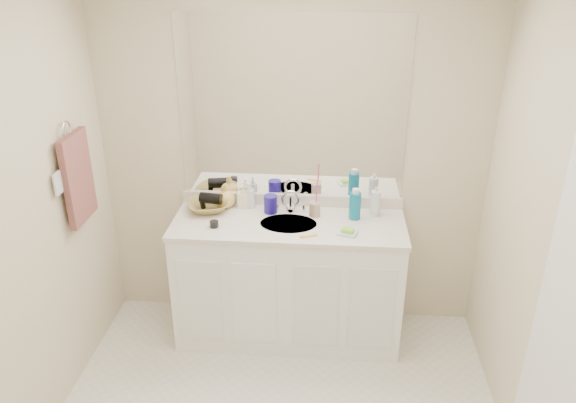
% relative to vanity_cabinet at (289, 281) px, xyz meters
% --- Properties ---
extents(wall_back, '(2.60, 0.02, 2.40)m').
position_rel_vanity_cabinet_xyz_m(wall_back, '(0.00, 0.28, 0.77)').
color(wall_back, beige).
rests_on(wall_back, floor).
extents(wall_left, '(0.02, 2.60, 2.40)m').
position_rel_vanity_cabinet_xyz_m(wall_left, '(-1.30, -1.02, 0.77)').
color(wall_left, beige).
rests_on(wall_left, floor).
extents(wall_right, '(0.02, 2.60, 2.40)m').
position_rel_vanity_cabinet_xyz_m(wall_right, '(1.30, -1.02, 0.77)').
color(wall_right, beige).
rests_on(wall_right, floor).
extents(vanity_cabinet, '(1.50, 0.55, 0.85)m').
position_rel_vanity_cabinet_xyz_m(vanity_cabinet, '(0.00, 0.00, 0.00)').
color(vanity_cabinet, white).
rests_on(vanity_cabinet, floor).
extents(countertop, '(1.52, 0.57, 0.03)m').
position_rel_vanity_cabinet_xyz_m(countertop, '(0.00, 0.00, 0.44)').
color(countertop, silver).
rests_on(countertop, vanity_cabinet).
extents(backsplash, '(1.52, 0.03, 0.08)m').
position_rel_vanity_cabinet_xyz_m(backsplash, '(0.00, 0.26, 0.50)').
color(backsplash, silver).
rests_on(backsplash, countertop).
extents(sink_basin, '(0.37, 0.37, 0.02)m').
position_rel_vanity_cabinet_xyz_m(sink_basin, '(0.00, -0.02, 0.44)').
color(sink_basin, beige).
rests_on(sink_basin, countertop).
extents(faucet, '(0.02, 0.02, 0.11)m').
position_rel_vanity_cabinet_xyz_m(faucet, '(0.00, 0.16, 0.51)').
color(faucet, silver).
rests_on(faucet, countertop).
extents(mirror, '(1.48, 0.01, 1.20)m').
position_rel_vanity_cabinet_xyz_m(mirror, '(0.00, 0.27, 1.14)').
color(mirror, white).
rests_on(mirror, wall_back).
extents(blue_mug, '(0.11, 0.11, 0.12)m').
position_rel_vanity_cabinet_xyz_m(blue_mug, '(-0.13, 0.13, 0.52)').
color(blue_mug, navy).
rests_on(blue_mug, countertop).
extents(tan_cup, '(0.09, 0.09, 0.10)m').
position_rel_vanity_cabinet_xyz_m(tan_cup, '(0.16, 0.11, 0.50)').
color(tan_cup, tan).
rests_on(tan_cup, countertop).
extents(toothbrush, '(0.02, 0.04, 0.19)m').
position_rel_vanity_cabinet_xyz_m(toothbrush, '(0.17, 0.11, 0.60)').
color(toothbrush, '#F94197').
rests_on(toothbrush, tan_cup).
extents(mouthwash_bottle, '(0.08, 0.08, 0.18)m').
position_rel_vanity_cabinet_xyz_m(mouthwash_bottle, '(0.43, 0.09, 0.55)').
color(mouthwash_bottle, '#0C6E93').
rests_on(mouthwash_bottle, countertop).
extents(clear_pump_bottle, '(0.07, 0.07, 0.17)m').
position_rel_vanity_cabinet_xyz_m(clear_pump_bottle, '(0.56, 0.15, 0.54)').
color(clear_pump_bottle, silver).
rests_on(clear_pump_bottle, countertop).
extents(soap_dish, '(0.14, 0.12, 0.01)m').
position_rel_vanity_cabinet_xyz_m(soap_dish, '(0.38, -0.13, 0.46)').
color(soap_dish, silver).
rests_on(soap_dish, countertop).
extents(green_soap, '(0.08, 0.07, 0.03)m').
position_rel_vanity_cabinet_xyz_m(green_soap, '(0.38, -0.13, 0.48)').
color(green_soap, '#8FE036').
rests_on(green_soap, soap_dish).
extents(orange_comb, '(0.11, 0.06, 0.00)m').
position_rel_vanity_cabinet_xyz_m(orange_comb, '(0.14, -0.19, 0.46)').
color(orange_comb, orange).
rests_on(orange_comb, countertop).
extents(dark_jar, '(0.07, 0.07, 0.04)m').
position_rel_vanity_cabinet_xyz_m(dark_jar, '(-0.47, -0.11, 0.47)').
color(dark_jar, black).
rests_on(dark_jar, countertop).
extents(soap_bottle_white, '(0.07, 0.07, 0.18)m').
position_rel_vanity_cabinet_xyz_m(soap_bottle_white, '(-0.28, 0.20, 0.54)').
color(soap_bottle_white, silver).
rests_on(soap_bottle_white, countertop).
extents(soap_bottle_cream, '(0.07, 0.08, 0.16)m').
position_rel_vanity_cabinet_xyz_m(soap_bottle_cream, '(-0.33, 0.21, 0.53)').
color(soap_bottle_cream, '#FFF3CF').
rests_on(soap_bottle_cream, countertop).
extents(soap_bottle_yellow, '(0.17, 0.17, 0.17)m').
position_rel_vanity_cabinet_xyz_m(soap_bottle_yellow, '(-0.45, 0.20, 0.54)').
color(soap_bottle_yellow, '#E4BA59').
rests_on(soap_bottle_yellow, countertop).
extents(wicker_basket, '(0.33, 0.33, 0.07)m').
position_rel_vanity_cabinet_xyz_m(wicker_basket, '(-0.56, 0.13, 0.49)').
color(wicker_basket, olive).
rests_on(wicker_basket, countertop).
extents(hair_dryer, '(0.16, 0.10, 0.07)m').
position_rel_vanity_cabinet_xyz_m(hair_dryer, '(-0.54, 0.13, 0.54)').
color(hair_dryer, black).
rests_on(hair_dryer, wicker_basket).
extents(towel_ring, '(0.01, 0.11, 0.11)m').
position_rel_vanity_cabinet_xyz_m(towel_ring, '(-1.27, -0.25, 1.12)').
color(towel_ring, silver).
rests_on(towel_ring, wall_left).
extents(hand_towel, '(0.04, 0.32, 0.55)m').
position_rel_vanity_cabinet_xyz_m(hand_towel, '(-1.25, -0.25, 0.82)').
color(hand_towel, brown).
rests_on(hand_towel, towel_ring).
extents(switch_plate, '(0.01, 0.08, 0.13)m').
position_rel_vanity_cabinet_xyz_m(switch_plate, '(-1.27, -0.45, 0.88)').
color(switch_plate, silver).
rests_on(switch_plate, wall_left).
extents(door, '(0.02, 0.82, 2.00)m').
position_rel_vanity_cabinet_xyz_m(door, '(1.29, -1.32, 0.57)').
color(door, white).
rests_on(door, floor).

